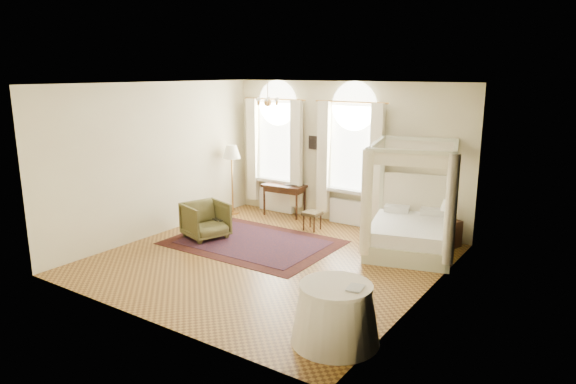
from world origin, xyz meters
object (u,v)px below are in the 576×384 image
(canopy_bed, at_px, (411,228))
(coffee_table, at_px, (220,219))
(armchair, at_px, (206,220))
(side_table, at_px, (335,314))
(writing_desk, at_px, (284,189))
(stool, at_px, (312,215))
(nightstand, at_px, (449,233))
(floor_lamp, at_px, (232,155))

(canopy_bed, distance_m, coffee_table, 4.13)
(coffee_table, bearing_deg, armchair, -92.61)
(armchair, distance_m, side_table, 4.99)
(writing_desk, xyz_separation_m, armchair, (-0.40, -2.41, -0.28))
(stool, xyz_separation_m, coffee_table, (-1.59, -1.33, -0.03))
(writing_desk, bearing_deg, side_table, -49.26)
(canopy_bed, bearing_deg, nightstand, 55.82)
(armchair, bearing_deg, canopy_bed, -49.66)
(armchair, xyz_separation_m, side_table, (4.44, -2.28, 0.01))
(writing_desk, bearing_deg, floor_lamp, -153.83)
(writing_desk, height_order, coffee_table, writing_desk)
(stool, relative_size, side_table, 0.36)
(floor_lamp, xyz_separation_m, side_table, (5.22, -4.11, -1.09))
(nightstand, height_order, stool, nightstand)
(side_table, bearing_deg, armchair, 152.83)
(coffee_table, bearing_deg, side_table, -31.54)
(coffee_table, bearing_deg, writing_desk, 79.19)
(canopy_bed, bearing_deg, coffee_table, -163.31)
(writing_desk, relative_size, side_table, 0.91)
(armchair, bearing_deg, stool, -24.12)
(writing_desk, xyz_separation_m, side_table, (4.04, -4.69, -0.27))
(canopy_bed, xyz_separation_m, side_table, (0.46, -3.90, -0.10))
(nightstand, xyz_separation_m, floor_lamp, (-5.30, -0.58, 1.21))
(coffee_table, xyz_separation_m, side_table, (4.42, -2.71, 0.07))
(stool, bearing_deg, floor_lamp, 178.47)
(side_table, bearing_deg, nightstand, 89.06)
(canopy_bed, height_order, floor_lamp, canopy_bed)
(coffee_table, height_order, floor_lamp, floor_lamp)
(armchair, height_order, coffee_table, armchair)
(canopy_bed, xyz_separation_m, stool, (-2.37, 0.15, -0.14))
(canopy_bed, height_order, stool, canopy_bed)
(writing_desk, distance_m, armchair, 2.46)
(canopy_bed, bearing_deg, writing_desk, 167.51)
(canopy_bed, xyz_separation_m, writing_desk, (-3.58, 0.79, 0.17))
(canopy_bed, height_order, coffee_table, canopy_bed)
(floor_lamp, bearing_deg, nightstand, 6.27)
(floor_lamp, bearing_deg, armchair, -66.73)
(nightstand, bearing_deg, armchair, -151.88)
(stool, distance_m, floor_lamp, 2.65)
(canopy_bed, bearing_deg, floor_lamp, 177.47)
(nightstand, xyz_separation_m, stool, (-2.91, -0.65, 0.08))
(canopy_bed, distance_m, armchair, 4.29)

